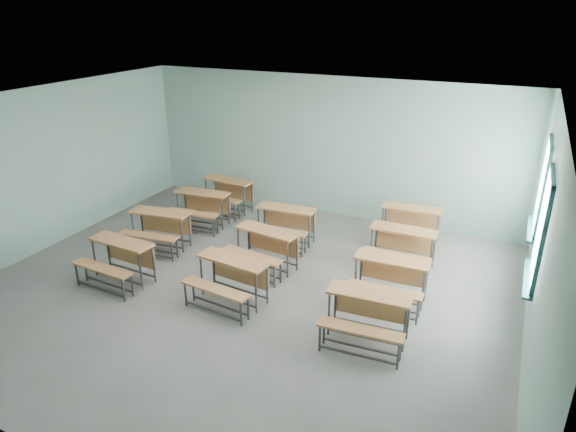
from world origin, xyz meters
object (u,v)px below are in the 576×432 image
at_px(desk_unit_r0c1, 230,275).
at_px(desk_unit_r0c2, 367,311).
at_px(desk_unit_r2c0, 200,204).
at_px(desk_unit_r2c2, 402,243).
at_px(desk_unit_r1c1, 264,244).
at_px(desk_unit_r1c0, 158,225).
at_px(desk_unit_r3c2, 410,220).
at_px(desk_unit_r3c0, 226,191).
at_px(desk_unit_r0c0, 118,256).
at_px(desk_unit_r2c1, 284,220).
at_px(desk_unit_r1c2, 390,275).

height_order(desk_unit_r0c1, desk_unit_r0c2, same).
distance_m(desk_unit_r2c0, desk_unit_r2c2, 4.54).
distance_m(desk_unit_r1c1, desk_unit_r2c0, 2.54).
bearing_deg(desk_unit_r1c0, desk_unit_r1c1, -4.47).
bearing_deg(desk_unit_r0c2, desk_unit_r3c2, 89.53).
relative_size(desk_unit_r1c0, desk_unit_r2c0, 1.03).
bearing_deg(desk_unit_r2c2, desk_unit_r3c0, 166.46).
height_order(desk_unit_r0c1, desk_unit_r3c0, same).
xyz_separation_m(desk_unit_r0c0, desk_unit_r1c0, (-0.23, 1.40, 0.00)).
relative_size(desk_unit_r0c2, desk_unit_r2c1, 0.99).
distance_m(desk_unit_r0c1, desk_unit_r1c1, 1.28).
distance_m(desk_unit_r0c1, desk_unit_r2c1, 2.45).
distance_m(desk_unit_r0c1, desk_unit_r1c0, 2.64).
xyz_separation_m(desk_unit_r1c1, desk_unit_r2c1, (-0.13, 1.17, 0.00)).
height_order(desk_unit_r2c0, desk_unit_r2c2, same).
distance_m(desk_unit_r1c0, desk_unit_r2c0, 1.35).
distance_m(desk_unit_r0c2, desk_unit_r2c2, 2.48).
height_order(desk_unit_r0c2, desk_unit_r2c0, same).
distance_m(desk_unit_r1c0, desk_unit_r1c2, 4.77).
bearing_deg(desk_unit_r3c0, desk_unit_r0c1, -53.74).
xyz_separation_m(desk_unit_r2c2, desk_unit_r3c0, (-4.49, 1.12, 0.00)).
bearing_deg(desk_unit_r2c1, desk_unit_r1c1, -87.88).
bearing_deg(desk_unit_r3c0, desk_unit_r2c0, -89.12).
xyz_separation_m(desk_unit_r0c2, desk_unit_r2c1, (-2.53, 2.53, 0.00)).
height_order(desk_unit_r1c0, desk_unit_r2c2, same).
bearing_deg(desk_unit_r1c1, desk_unit_r3c0, 141.97).
xyz_separation_m(desk_unit_r1c2, desk_unit_r3c0, (-4.60, 2.40, 0.00)).
relative_size(desk_unit_r0c1, desk_unit_r1c0, 0.99).
relative_size(desk_unit_r0c0, desk_unit_r3c2, 1.01).
bearing_deg(desk_unit_r0c2, desk_unit_r2c1, 131.65).
bearing_deg(desk_unit_r0c2, desk_unit_r2c0, 147.37).
relative_size(desk_unit_r2c1, desk_unit_r2c2, 1.04).
xyz_separation_m(desk_unit_r0c1, desk_unit_r3c2, (2.19, 3.54, 0.00)).
relative_size(desk_unit_r0c0, desk_unit_r1c2, 1.02).
xyz_separation_m(desk_unit_r1c0, desk_unit_r2c0, (0.12, 1.35, 0.00)).
xyz_separation_m(desk_unit_r0c0, desk_unit_r2c0, (-0.11, 2.74, 0.00)).
relative_size(desk_unit_r0c2, desk_unit_r2c2, 1.03).
bearing_deg(desk_unit_r3c2, desk_unit_r2c0, -170.02).
height_order(desk_unit_r0c0, desk_unit_r2c0, same).
relative_size(desk_unit_r0c2, desk_unit_r2c0, 0.99).
relative_size(desk_unit_r2c0, desk_unit_r3c2, 1.01).
relative_size(desk_unit_r0c1, desk_unit_r2c2, 1.06).
distance_m(desk_unit_r0c2, desk_unit_r1c0, 4.91).
bearing_deg(desk_unit_r1c0, desk_unit_r1c2, -7.98).
height_order(desk_unit_r1c1, desk_unit_r2c0, same).
bearing_deg(desk_unit_r3c0, desk_unit_r2c2, -9.82).
xyz_separation_m(desk_unit_r2c2, desk_unit_r3c2, (-0.10, 1.15, 0.00)).
bearing_deg(desk_unit_r2c1, desk_unit_r1c2, -31.95).
bearing_deg(desk_unit_r0c1, desk_unit_r1c0, 159.83).
height_order(desk_unit_r2c0, desk_unit_r2c1, same).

